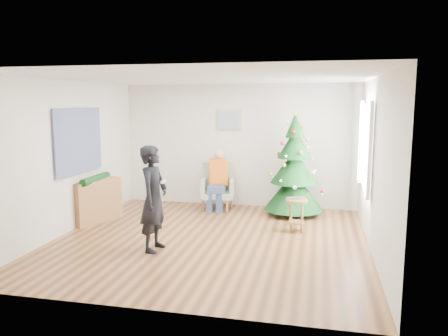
% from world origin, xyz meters
% --- Properties ---
extents(floor, '(5.00, 5.00, 0.00)m').
position_xyz_m(floor, '(0.00, 0.00, 0.00)').
color(floor, brown).
rests_on(floor, ground).
extents(ceiling, '(5.00, 5.00, 0.00)m').
position_xyz_m(ceiling, '(0.00, 0.00, 2.60)').
color(ceiling, white).
rests_on(ceiling, wall_back).
extents(wall_back, '(5.00, 0.00, 5.00)m').
position_xyz_m(wall_back, '(0.00, 2.50, 1.30)').
color(wall_back, silver).
rests_on(wall_back, floor).
extents(wall_front, '(5.00, 0.00, 5.00)m').
position_xyz_m(wall_front, '(0.00, -2.50, 1.30)').
color(wall_front, silver).
rests_on(wall_front, floor).
extents(wall_left, '(0.00, 5.00, 5.00)m').
position_xyz_m(wall_left, '(-2.50, 0.00, 1.30)').
color(wall_left, silver).
rests_on(wall_left, floor).
extents(wall_right, '(0.00, 5.00, 5.00)m').
position_xyz_m(wall_right, '(2.50, 0.00, 1.30)').
color(wall_right, silver).
rests_on(wall_right, floor).
extents(window_panel, '(0.04, 1.30, 1.40)m').
position_xyz_m(window_panel, '(2.47, 1.00, 1.50)').
color(window_panel, white).
rests_on(window_panel, wall_right).
extents(curtains, '(0.05, 1.75, 1.50)m').
position_xyz_m(curtains, '(2.44, 1.00, 1.50)').
color(curtains, white).
rests_on(curtains, wall_right).
extents(christmas_tree, '(1.16, 1.16, 2.10)m').
position_xyz_m(christmas_tree, '(1.23, 1.92, 0.94)').
color(christmas_tree, '#3F2816').
rests_on(christmas_tree, floor).
extents(stool, '(0.38, 0.38, 0.57)m').
position_xyz_m(stool, '(1.35, 0.76, 0.29)').
color(stool, brown).
rests_on(stool, floor).
extents(laptop, '(0.37, 0.32, 0.02)m').
position_xyz_m(laptop, '(1.35, 0.76, 0.58)').
color(laptop, silver).
rests_on(laptop, stool).
extents(armchair, '(0.77, 0.73, 0.96)m').
position_xyz_m(armchair, '(-0.36, 2.06, 0.35)').
color(armchair, gray).
rests_on(armchair, floor).
extents(seated_person, '(0.43, 0.58, 1.26)m').
position_xyz_m(seated_person, '(-0.35, 2.01, 0.64)').
color(seated_person, navy).
rests_on(seated_person, armchair).
extents(standing_man, '(0.41, 0.60, 1.60)m').
position_xyz_m(standing_man, '(-0.70, -0.65, 0.80)').
color(standing_man, black).
rests_on(standing_man, floor).
extents(game_controller, '(0.04, 0.13, 0.04)m').
position_xyz_m(game_controller, '(-0.53, -0.68, 1.07)').
color(game_controller, white).
rests_on(game_controller, standing_man).
extents(console, '(0.65, 1.04, 0.80)m').
position_xyz_m(console, '(-2.33, 0.58, 0.40)').
color(console, brown).
rests_on(console, floor).
extents(garland, '(0.14, 0.90, 0.14)m').
position_xyz_m(garland, '(-2.33, 0.58, 0.82)').
color(garland, black).
rests_on(garland, console).
extents(tapestry, '(0.03, 1.50, 1.15)m').
position_xyz_m(tapestry, '(-2.46, 0.30, 1.55)').
color(tapestry, black).
rests_on(tapestry, wall_left).
extents(framed_picture, '(0.52, 0.05, 0.42)m').
position_xyz_m(framed_picture, '(-0.20, 2.46, 1.85)').
color(framed_picture, tan).
rests_on(framed_picture, wall_back).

